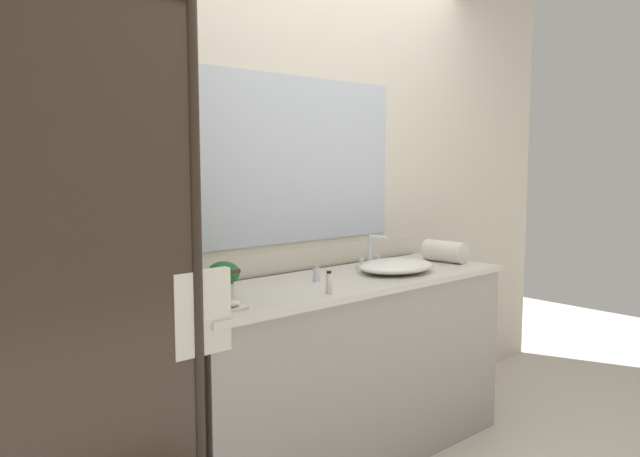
% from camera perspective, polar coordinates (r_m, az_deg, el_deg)
% --- Properties ---
extents(wall_back_with_mirror, '(4.40, 0.06, 2.60)m').
position_cam_1_polar(wall_back_with_mirror, '(3.16, -2.14, 3.45)').
color(wall_back_with_mirror, beige).
rests_on(wall_back_with_mirror, ground_plane).
extents(vanity_cabinet, '(1.80, 0.58, 0.90)m').
position_cam_1_polar(vanity_cabinet, '(3.07, 2.02, -12.87)').
color(vanity_cabinet, '#9E9993').
rests_on(vanity_cabinet, ground_plane).
extents(shower_enclosure, '(1.20, 0.59, 2.00)m').
position_cam_1_polar(shower_enclosure, '(2.08, -20.28, -6.08)').
color(shower_enclosure, '#2D2319').
rests_on(shower_enclosure, ground_plane).
extents(sink_basin, '(0.42, 0.33, 0.07)m').
position_cam_1_polar(sink_basin, '(3.13, 7.01, -3.43)').
color(sink_basin, white).
rests_on(sink_basin, vanity_cabinet).
extents(faucet, '(0.17, 0.13, 0.18)m').
position_cam_1_polar(faucet, '(3.24, 4.73, -2.64)').
color(faucet, silver).
rests_on(faucet, vanity_cabinet).
extents(potted_plant, '(0.13, 0.13, 0.15)m').
position_cam_1_polar(potted_plant, '(2.56, -8.88, -4.39)').
color(potted_plant, beige).
rests_on(potted_plant, vanity_cabinet).
extents(soap_dish, '(0.10, 0.07, 0.04)m').
position_cam_1_polar(soap_dish, '(2.35, -8.09, -7.10)').
color(soap_dish, silver).
rests_on(soap_dish, vanity_cabinet).
extents(amenity_bottle_shampoo, '(0.03, 0.03, 0.08)m').
position_cam_1_polar(amenity_bottle_shampoo, '(2.87, -0.35, -4.18)').
color(amenity_bottle_shampoo, silver).
rests_on(amenity_bottle_shampoo, vanity_cabinet).
extents(amenity_bottle_conditioner, '(0.03, 0.03, 0.10)m').
position_cam_1_polar(amenity_bottle_conditioner, '(2.60, 0.83, -5.02)').
color(amenity_bottle_conditioner, silver).
rests_on(amenity_bottle_conditioner, vanity_cabinet).
extents(amenity_bottle_lotion, '(0.03, 0.03, 0.08)m').
position_cam_1_polar(amenity_bottle_lotion, '(2.61, -12.64, -5.32)').
color(amenity_bottle_lotion, silver).
rests_on(amenity_bottle_lotion, vanity_cabinet).
extents(rolled_towel_near_edge, '(0.14, 0.25, 0.12)m').
position_cam_1_polar(rolled_towel_near_edge, '(3.49, 11.42, -2.08)').
color(rolled_towel_near_edge, silver).
rests_on(rolled_towel_near_edge, vanity_cabinet).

